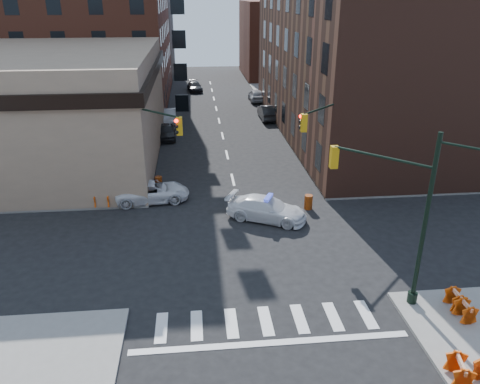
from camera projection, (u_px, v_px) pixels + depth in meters
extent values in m
plane|color=black|center=(248.00, 244.00, 26.55)|extent=(140.00, 140.00, 0.00)
cube|color=gray|center=(19.00, 115.00, 54.39)|extent=(34.00, 54.50, 0.15)
cube|color=gray|center=(400.00, 106.00, 58.60)|extent=(34.00, 54.50, 0.15)
cube|color=#967C62|center=(19.00, 107.00, 38.33)|extent=(22.00, 22.00, 9.00)
cube|color=brown|center=(60.00, 3.00, 56.76)|extent=(25.00, 25.00, 24.00)
cube|color=#49281D|center=(354.00, 61.00, 45.59)|extent=(14.00, 34.00, 14.00)
cube|color=brown|center=(112.00, 26.00, 78.69)|extent=(20.00, 18.00, 16.00)
cube|color=brown|center=(291.00, 39.00, 78.56)|extent=(16.00, 16.00, 12.00)
cylinder|color=black|center=(425.00, 224.00, 19.78)|extent=(0.20, 0.20, 8.00)
cylinder|color=black|center=(412.00, 297.00, 21.25)|extent=(0.44, 0.44, 0.50)
cylinder|color=black|center=(382.00, 157.00, 20.11)|extent=(3.27, 3.27, 0.12)
cube|color=#BF8C0C|center=(334.00, 157.00, 21.61)|extent=(0.35, 0.35, 1.05)
sphere|color=#FF0C05|center=(337.00, 149.00, 21.63)|extent=(0.22, 0.22, 0.22)
sphere|color=black|center=(336.00, 156.00, 21.76)|extent=(0.22, 0.22, 0.22)
sphere|color=black|center=(336.00, 162.00, 21.89)|extent=(0.22, 0.22, 0.22)
cylinder|color=black|center=(472.00, 148.00, 17.67)|extent=(1.91, 1.91, 0.10)
cylinder|color=black|center=(132.00, 145.00, 30.06)|extent=(0.20, 0.20, 8.00)
cylinder|color=black|center=(137.00, 198.00, 31.53)|extent=(0.44, 0.44, 0.50)
cylinder|color=black|center=(153.00, 112.00, 27.77)|extent=(3.27, 3.27, 0.12)
cube|color=#BF8C0C|center=(179.00, 126.00, 26.66)|extent=(0.35, 0.35, 1.05)
sphere|color=#FF0C05|center=(176.00, 121.00, 26.36)|extent=(0.22, 0.22, 0.22)
sphere|color=black|center=(177.00, 126.00, 26.49)|extent=(0.22, 0.22, 0.22)
sphere|color=black|center=(177.00, 132.00, 26.62)|extent=(0.22, 0.22, 0.22)
cylinder|color=black|center=(338.00, 139.00, 31.31)|extent=(0.20, 0.20, 8.00)
cylinder|color=black|center=(334.00, 190.00, 32.78)|extent=(0.44, 0.44, 0.50)
cylinder|color=black|center=(324.00, 108.00, 28.73)|extent=(3.27, 3.27, 0.12)
cube|color=#BF8C0C|center=(304.00, 123.00, 27.32)|extent=(0.35, 0.35, 1.05)
sphere|color=#FF0C05|center=(301.00, 116.00, 27.31)|extent=(0.22, 0.22, 0.22)
sphere|color=black|center=(301.00, 122.00, 27.44)|extent=(0.22, 0.22, 0.22)
sphere|color=black|center=(300.00, 127.00, 27.57)|extent=(0.22, 0.22, 0.22)
cylinder|color=black|center=(289.00, 111.00, 50.46)|extent=(0.24, 0.24, 2.60)
sphere|color=#994D16|center=(290.00, 91.00, 49.66)|extent=(3.00, 3.00, 3.00)
cylinder|color=black|center=(277.00, 96.00, 57.78)|extent=(0.24, 0.24, 2.60)
sphere|color=#994D16|center=(277.00, 79.00, 56.98)|extent=(3.00, 3.00, 3.00)
imported|color=white|center=(267.00, 209.00, 29.17)|extent=(5.42, 4.02, 1.46)
imported|color=silver|center=(152.00, 192.00, 31.79)|extent=(5.24, 2.88, 1.39)
imported|color=black|center=(166.00, 132.00, 45.51)|extent=(1.93, 4.27, 1.42)
imported|color=#94969C|center=(169.00, 116.00, 51.22)|extent=(1.72, 4.37, 1.42)
imported|color=black|center=(195.00, 87.00, 67.61)|extent=(2.41, 4.82, 1.35)
imported|color=black|center=(268.00, 112.00, 52.46)|extent=(1.79, 4.96, 1.63)
imported|color=#96989E|center=(256.00, 95.00, 61.31)|extent=(1.89, 4.65, 1.58)
imported|color=black|center=(126.00, 186.00, 31.96)|extent=(0.70, 0.57, 1.64)
imported|color=black|center=(87.00, 175.00, 33.51)|extent=(1.00, 0.79, 1.99)
imported|color=#212432|center=(42.00, 194.00, 30.89)|extent=(0.87, 0.94, 1.55)
cylinder|color=red|center=(308.00, 202.00, 30.73)|extent=(0.70, 0.70, 0.96)
cylinder|color=#D05E09|center=(159.00, 183.00, 33.82)|extent=(0.54, 0.54, 0.96)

